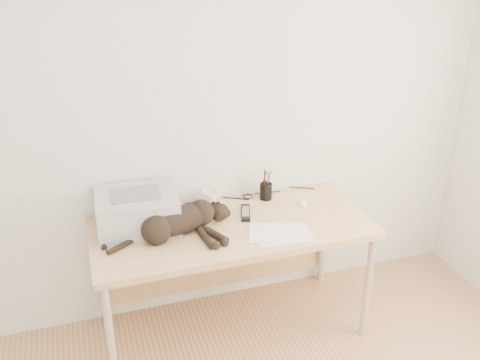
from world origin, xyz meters
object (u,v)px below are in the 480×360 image
object	(u,v)px
cat	(178,223)
mug	(210,198)
printer	(137,210)
mouse	(302,201)
desk	(228,238)
pen_cup	(266,191)

from	to	relation	value
cat	mug	world-z (taller)	cat
printer	mouse	xyz separation A→B (m)	(1.01, -0.03, -0.08)
printer	mug	size ratio (longest dim) A/B	4.62
desk	cat	size ratio (longest dim) A/B	2.16
cat	mug	bearing A→B (deg)	30.40
pen_cup	mouse	size ratio (longest dim) A/B	1.86
printer	pen_cup	world-z (taller)	printer
desk	printer	size ratio (longest dim) A/B	3.49
mug	cat	bearing A→B (deg)	-132.18
mouse	mug	bearing A→B (deg)	179.97
cat	desk	bearing A→B (deg)	-0.66
desk	mug	world-z (taller)	mug
mug	mouse	xyz separation A→B (m)	(0.55, -0.15, -0.03)
desk	cat	world-z (taller)	cat
printer	pen_cup	xyz separation A→B (m)	(0.81, 0.10, -0.05)
desk	mouse	distance (m)	0.52
cat	mouse	distance (m)	0.82
desk	cat	bearing A→B (deg)	-163.24
cat	mug	distance (m)	0.39
desk	pen_cup	size ratio (longest dim) A/B	8.22
mug	pen_cup	bearing A→B (deg)	-3.86
cat	printer	bearing A→B (deg)	123.72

